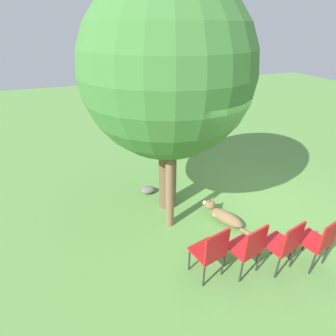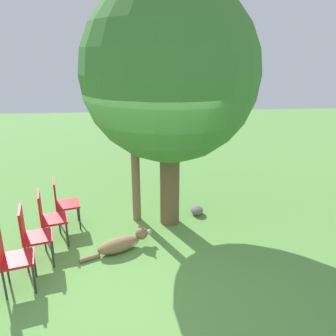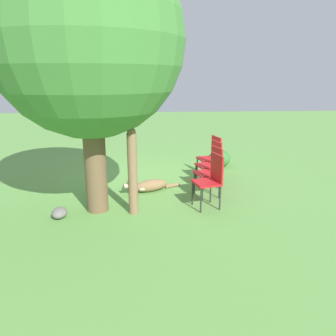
{
  "view_description": "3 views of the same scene",
  "coord_description": "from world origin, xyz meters",
  "px_view_note": "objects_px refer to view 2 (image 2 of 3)",
  "views": [
    {
      "loc": [
        -3.77,
        2.88,
        3.49
      ],
      "look_at": [
        0.61,
        1.37,
        0.97
      ],
      "focal_mm": 28.0,
      "sensor_mm": 36.0,
      "label": 1
    },
    {
      "loc": [
        0.06,
        -4.32,
        3.06
      ],
      "look_at": [
        0.65,
        1.29,
        1.13
      ],
      "focal_mm": 35.0,
      "sensor_mm": 36.0,
      "label": 2
    },
    {
      "loc": [
        -0.15,
        6.76,
        2.26
      ],
      "look_at": [
        -0.57,
        0.86,
        0.6
      ],
      "focal_mm": 35.0,
      "sensor_mm": 36.0,
      "label": 3
    }
  ],
  "objects_px": {
    "oak_tree": "(170,74)",
    "dog": "(123,243)",
    "fence_post": "(136,184)",
    "red_chair_3": "(62,201)",
    "red_chair_0": "(10,255)",
    "red_chair_2": "(48,215)",
    "red_chair_1": "(31,233)"
  },
  "relations": [
    {
      "from": "red_chair_2",
      "to": "dog",
      "type": "bearing_deg",
      "value": -28.36
    },
    {
      "from": "oak_tree",
      "to": "red_chair_1",
      "type": "relative_size",
      "value": 4.48
    },
    {
      "from": "fence_post",
      "to": "red_chair_3",
      "type": "height_order",
      "value": "fence_post"
    },
    {
      "from": "dog",
      "to": "red_chair_0",
      "type": "bearing_deg",
      "value": -175.39
    },
    {
      "from": "red_chair_0",
      "to": "red_chair_3",
      "type": "distance_m",
      "value": 1.74
    },
    {
      "from": "oak_tree",
      "to": "red_chair_3",
      "type": "xyz_separation_m",
      "value": [
        -1.99,
        -0.01,
        -2.22
      ]
    },
    {
      "from": "oak_tree",
      "to": "dog",
      "type": "relative_size",
      "value": 3.69
    },
    {
      "from": "red_chair_0",
      "to": "red_chair_2",
      "type": "xyz_separation_m",
      "value": [
        0.23,
        1.14,
        0.0
      ]
    },
    {
      "from": "fence_post",
      "to": "oak_tree",
      "type": "bearing_deg",
      "value": -15.28
    },
    {
      "from": "oak_tree",
      "to": "dog",
      "type": "xyz_separation_m",
      "value": [
        -0.87,
        -0.89,
        -2.65
      ]
    },
    {
      "from": "dog",
      "to": "red_chair_2",
      "type": "height_order",
      "value": "red_chair_2"
    },
    {
      "from": "red_chair_3",
      "to": "red_chair_2",
      "type": "bearing_deg",
      "value": -115.78
    },
    {
      "from": "dog",
      "to": "red_chair_3",
      "type": "xyz_separation_m",
      "value": [
        -1.12,
        0.88,
        0.42
      ]
    },
    {
      "from": "dog",
      "to": "fence_post",
      "type": "relative_size",
      "value": 0.79
    },
    {
      "from": "oak_tree",
      "to": "red_chair_2",
      "type": "relative_size",
      "value": 4.48
    },
    {
      "from": "red_chair_1",
      "to": "red_chair_2",
      "type": "xyz_separation_m",
      "value": [
        0.12,
        0.57,
        0.0
      ]
    },
    {
      "from": "oak_tree",
      "to": "red_chair_0",
      "type": "distance_m",
      "value": 3.65
    },
    {
      "from": "fence_post",
      "to": "red_chair_0",
      "type": "relative_size",
      "value": 1.53
    },
    {
      "from": "fence_post",
      "to": "red_chair_2",
      "type": "distance_m",
      "value": 1.67
    },
    {
      "from": "dog",
      "to": "fence_post",
      "type": "height_order",
      "value": "fence_post"
    },
    {
      "from": "dog",
      "to": "fence_post",
      "type": "xyz_separation_m",
      "value": [
        0.25,
        1.06,
        0.61
      ]
    },
    {
      "from": "oak_tree",
      "to": "dog",
      "type": "bearing_deg",
      "value": -134.57
    },
    {
      "from": "red_chair_1",
      "to": "red_chair_2",
      "type": "height_order",
      "value": "same"
    },
    {
      "from": "dog",
      "to": "red_chair_3",
      "type": "bearing_deg",
      "value": 117.05
    },
    {
      "from": "fence_post",
      "to": "red_chair_3",
      "type": "bearing_deg",
      "value": -172.57
    },
    {
      "from": "red_chair_0",
      "to": "red_chair_2",
      "type": "distance_m",
      "value": 1.16
    },
    {
      "from": "dog",
      "to": "fence_post",
      "type": "bearing_deg",
      "value": 52.24
    },
    {
      "from": "red_chair_2",
      "to": "fence_post",
      "type": "bearing_deg",
      "value": 12.65
    },
    {
      "from": "red_chair_0",
      "to": "red_chair_1",
      "type": "bearing_deg",
      "value": 64.22
    },
    {
      "from": "red_chair_0",
      "to": "red_chair_1",
      "type": "height_order",
      "value": "same"
    },
    {
      "from": "oak_tree",
      "to": "red_chair_0",
      "type": "relative_size",
      "value": 4.48
    },
    {
      "from": "red_chair_0",
      "to": "red_chair_1",
      "type": "relative_size",
      "value": 1.0
    }
  ]
}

